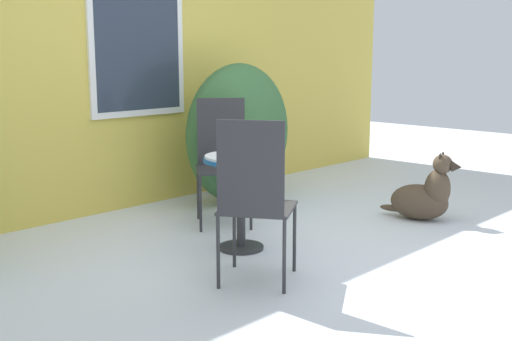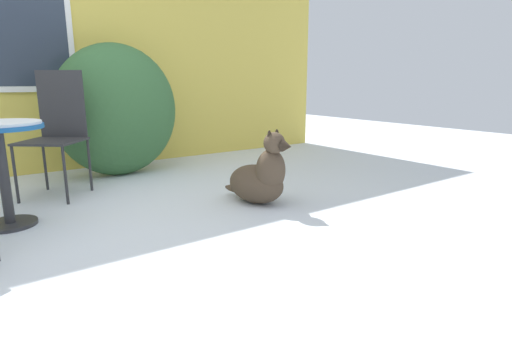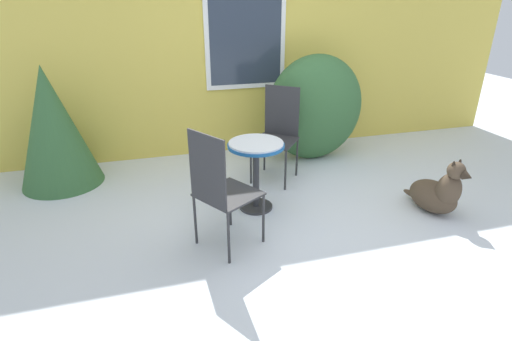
{
  "view_description": "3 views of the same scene",
  "coord_description": "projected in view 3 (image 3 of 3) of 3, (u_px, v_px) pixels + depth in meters",
  "views": [
    {
      "loc": [
        -3.7,
        -2.93,
        1.51
      ],
      "look_at": [
        0.0,
        0.6,
        0.55
      ],
      "focal_mm": 45.0,
      "sensor_mm": 36.0,
      "label": 1
    },
    {
      "loc": [
        -0.45,
        -2.75,
        1.0
      ],
      "look_at": [
        1.41,
        -0.1,
        0.27
      ],
      "focal_mm": 28.0,
      "sensor_mm": 36.0,
      "label": 2
    },
    {
      "loc": [
        -1.33,
        -3.12,
        2.08
      ],
      "look_at": [
        -0.34,
        0.44,
        0.43
      ],
      "focal_mm": 28.0,
      "sensor_mm": 36.0,
      "label": 3
    }
  ],
  "objects": [
    {
      "name": "patio_chair_far_side",
      "position": [
        220.0,
        187.0,
        3.33
      ],
      "size": [
        0.64,
        0.64,
        1.1
      ],
      "rotation": [
        0.0,
        0.0,
        2.12
      ],
      "color": "#2D2D30",
      "rests_on": "ground_plane"
    },
    {
      "name": "evergreen_bush",
      "position": [
        53.0,
        127.0,
        4.5
      ],
      "size": [
        0.91,
        0.91,
        1.39
      ],
      "color": "#386638",
      "rests_on": "ground_plane"
    },
    {
      "name": "house_wall",
      "position": [
        245.0,
        30.0,
        5.19
      ],
      "size": [
        8.0,
        0.1,
        3.29
      ],
      "color": "#DBC14C",
      "rests_on": "ground_plane"
    },
    {
      "name": "patio_table",
      "position": [
        256.0,
        159.0,
        4.0
      ],
      "size": [
        0.57,
        0.57,
        0.73
      ],
      "color": "#2D2D30",
      "rests_on": "ground_plane"
    },
    {
      "name": "dog",
      "position": [
        438.0,
        193.0,
        4.05
      ],
      "size": [
        0.45,
        0.72,
        0.63
      ],
      "rotation": [
        0.0,
        0.0,
        0.24
      ],
      "color": "#4C3D2D",
      "rests_on": "ground_plane"
    },
    {
      "name": "ground_plane",
      "position": [
        301.0,
        224.0,
        3.92
      ],
      "size": [
        16.0,
        16.0,
        0.0
      ],
      "primitive_type": "plane",
      "color": "silver"
    },
    {
      "name": "shrub_left",
      "position": [
        315.0,
        108.0,
        5.23
      ],
      "size": [
        1.3,
        0.61,
        1.39
      ],
      "color": "#386638",
      "rests_on": "ground_plane"
    },
    {
      "name": "patio_chair_near_table",
      "position": [
        278.0,
        131.0,
        4.7
      ],
      "size": [
        0.65,
        0.65,
        1.1
      ],
      "rotation": [
        0.0,
        0.0,
        -0.67
      ],
      "color": "#2D2D30",
      "rests_on": "ground_plane"
    }
  ]
}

